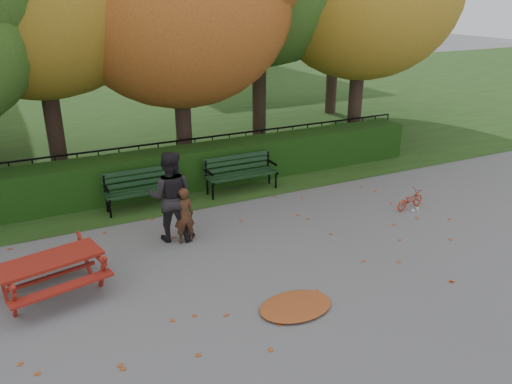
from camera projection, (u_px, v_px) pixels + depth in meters
name	position (u px, v px, depth m)	size (l,w,h in m)	color
ground	(270.00, 268.00, 8.97)	(90.00, 90.00, 0.00)	slate
grass_strip	(114.00, 112.00, 20.65)	(90.00, 90.00, 0.00)	#203314
hedge	(187.00, 168.00, 12.54)	(13.00, 0.90, 1.00)	black
iron_fence	(178.00, 158.00, 13.19)	(14.00, 0.04, 1.02)	black
bench_left	(144.00, 186.00, 11.34)	(1.80, 0.57, 0.88)	black
bench_right	(240.00, 170.00, 12.31)	(1.80, 0.57, 0.88)	black
picnic_table	(51.00, 267.00, 7.99)	(1.81, 1.58, 0.77)	maroon
leaf_pile	(296.00, 306.00, 7.81)	(1.20, 0.83, 0.08)	brown
leaf_scatter	(262.00, 260.00, 9.22)	(9.00, 5.70, 0.01)	brown
child	(184.00, 215.00, 9.69)	(0.42, 0.28, 1.15)	#3E2313
adult	(170.00, 196.00, 9.71)	(0.89, 0.69, 1.83)	black
bicycle	(410.00, 200.00, 11.36)	(0.29, 0.83, 0.44)	#AA2B0F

